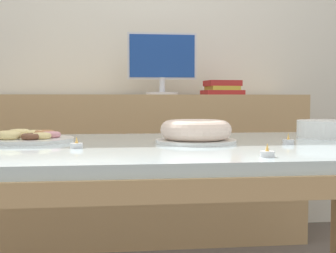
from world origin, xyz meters
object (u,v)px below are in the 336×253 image
plate_stack (323,129)px  tealight_near_front (267,153)px  computer_monitor (162,64)px  pastry_platter (29,137)px  tealight_near_cakes (77,145)px  tealight_left_edge (288,141)px  book_stack (222,88)px  cake_chocolate_round (196,132)px

plate_stack → tealight_near_front: bearing=-127.3°
computer_monitor → tealight_near_front: (0.10, -1.64, -0.36)m
pastry_platter → tealight_near_cakes: pastry_platter is taller
tealight_near_front → plate_stack: bearing=52.7°
plate_stack → tealight_left_edge: plate_stack is taller
tealight_near_front → book_stack: bearing=80.5°
cake_chocolate_round → pastry_platter: (-0.60, 0.12, -0.02)m
tealight_near_front → tealight_left_edge: size_ratio=1.00×
computer_monitor → cake_chocolate_round: bearing=-90.8°
computer_monitor → cake_chocolate_round: computer_monitor is taller
plate_stack → pastry_platter: bearing=-178.3°
cake_chocolate_round → plate_stack: size_ratio=1.37×
book_stack → plate_stack: bearing=-81.8°
book_stack → plate_stack: (0.16, -1.08, -0.19)m
computer_monitor → pastry_platter: size_ratio=1.33×
computer_monitor → tealight_near_cakes: bearing=-107.5°
book_stack → tealight_left_edge: size_ratio=6.34×
tealight_near_cakes → plate_stack: bearing=16.0°
book_stack → plate_stack: book_stack is taller
computer_monitor → tealight_near_front: computer_monitor is taller
cake_chocolate_round → tealight_near_front: (0.12, -0.41, -0.03)m
book_stack → tealight_near_cakes: size_ratio=6.34×
cake_chocolate_round → tealight_near_cakes: (-0.41, -0.12, -0.03)m
tealight_near_front → tealight_near_cakes: size_ratio=1.00×
cake_chocolate_round → tealight_near_cakes: cake_chocolate_round is taller
cake_chocolate_round → tealight_left_edge: size_ratio=7.21×
book_stack → computer_monitor: bearing=-179.8°
pastry_platter → cake_chocolate_round: bearing=-11.4°
tealight_left_edge → computer_monitor: bearing=102.7°
book_stack → tealight_near_front: size_ratio=6.34×
plate_stack → tealight_near_front: size_ratio=5.25×
cake_chocolate_round → tealight_left_edge: 0.32m
book_stack → tealight_near_cakes: bearing=-120.8°
computer_monitor → plate_stack: bearing=-63.6°
cake_chocolate_round → plate_stack: bearing=15.6°
pastry_platter → tealight_near_front: 0.89m
tealight_left_edge → pastry_platter: bearing=167.6°
cake_chocolate_round → pastry_platter: 0.61m
pastry_platter → tealight_left_edge: size_ratio=7.95×
plate_stack → tealight_near_cakes: plate_stack is taller
pastry_platter → plate_stack: 1.15m
cake_chocolate_round → plate_stack: (0.55, 0.15, -0.00)m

